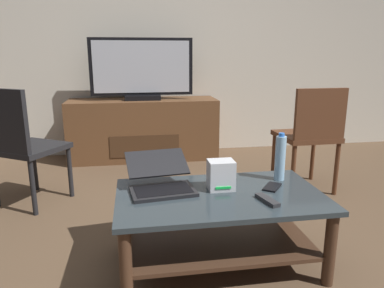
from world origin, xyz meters
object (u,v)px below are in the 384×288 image
object	(u,v)px
media_cabinet	(144,129)
cell_phone	(272,187)
dining_chair	(311,133)
side_chair	(21,142)
coffee_table	(220,216)
water_bottle_near	(280,158)
router_box	(221,175)
television	(142,70)
tv_remote	(267,200)
laptop	(160,179)

from	to	relation	value
media_cabinet	cell_phone	distance (m)	2.24
dining_chair	side_chair	xyz separation A→B (m)	(-2.25, 0.07, -0.01)
coffee_table	water_bottle_near	distance (m)	0.50
media_cabinet	router_box	distance (m)	2.15
side_chair	water_bottle_near	world-z (taller)	side_chair
coffee_table	television	xyz separation A→B (m)	(-0.34, 2.16, 0.68)
side_chair	cell_phone	xyz separation A→B (m)	(1.57, -0.97, -0.08)
dining_chair	router_box	bearing A→B (deg)	-137.97
router_box	media_cabinet	bearing A→B (deg)	99.58
media_cabinet	television	distance (m)	0.64
media_cabinet	tv_remote	xyz separation A→B (m)	(0.54, -2.32, 0.10)
dining_chair	side_chair	bearing A→B (deg)	178.14
coffee_table	water_bottle_near	xyz separation A→B (m)	(0.40, 0.16, 0.26)
coffee_table	laptop	bearing A→B (deg)	157.53
television	dining_chair	size ratio (longest dim) A/B	1.23
tv_remote	cell_phone	bearing A→B (deg)	47.37
coffee_table	cell_phone	size ratio (longest dim) A/B	7.78
cell_phone	media_cabinet	bearing A→B (deg)	144.14
dining_chair	cell_phone	world-z (taller)	dining_chair
coffee_table	water_bottle_near	world-z (taller)	water_bottle_near
coffee_table	router_box	xyz separation A→B (m)	(0.02, 0.07, 0.21)
media_cabinet	tv_remote	world-z (taller)	media_cabinet
laptop	coffee_table	bearing A→B (deg)	-22.47
water_bottle_near	tv_remote	world-z (taller)	water_bottle_near
laptop	water_bottle_near	bearing A→B (deg)	2.90
television	cell_phone	xyz separation A→B (m)	(0.64, -2.12, -0.54)
media_cabinet	side_chair	size ratio (longest dim) A/B	1.77
laptop	media_cabinet	bearing A→B (deg)	90.87
media_cabinet	dining_chair	size ratio (longest dim) A/B	1.82
media_cabinet	television	world-z (taller)	television
side_chair	water_bottle_near	xyz separation A→B (m)	(1.66, -0.85, 0.04)
laptop	cell_phone	size ratio (longest dim) A/B	2.94
laptop	tv_remote	distance (m)	0.58
television	water_bottle_near	xyz separation A→B (m)	(0.73, -1.99, -0.41)
television	media_cabinet	bearing A→B (deg)	90.00
side_chair	router_box	xyz separation A→B (m)	(1.29, -0.94, -0.01)
television	cell_phone	bearing A→B (deg)	-73.16
coffee_table	tv_remote	bearing A→B (deg)	-34.64
dining_chair	tv_remote	distance (m)	1.33
television	cell_phone	distance (m)	2.28
coffee_table	media_cabinet	world-z (taller)	media_cabinet
side_chair	tv_remote	xyz separation A→B (m)	(1.48, -1.15, -0.08)
router_box	tv_remote	xyz separation A→B (m)	(0.19, -0.21, -0.07)
tv_remote	dining_chair	bearing A→B (deg)	40.01
coffee_table	side_chair	xyz separation A→B (m)	(-1.27, 1.01, 0.22)
router_box	water_bottle_near	xyz separation A→B (m)	(0.38, 0.10, 0.05)
cell_phone	tv_remote	world-z (taller)	tv_remote
side_chair	router_box	distance (m)	1.59
water_bottle_near	tv_remote	xyz separation A→B (m)	(-0.19, -0.30, -0.12)
television	water_bottle_near	bearing A→B (deg)	-69.85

